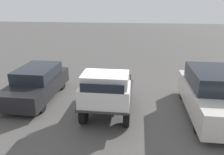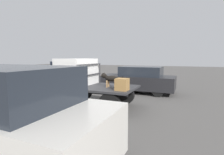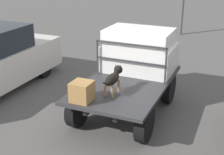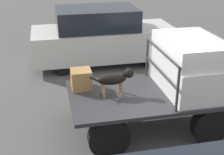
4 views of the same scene
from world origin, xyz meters
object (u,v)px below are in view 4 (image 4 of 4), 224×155
dog (116,79)px  cargo_crate (81,79)px  parked_pickup_far (102,36)px  flatbed_truck (149,102)px

dog → cargo_crate: 0.85m
dog → cargo_crate: (-0.70, 0.46, -0.15)m
cargo_crate → parked_pickup_far: (1.19, 3.85, -0.17)m
flatbed_truck → dog: bearing=176.4°
flatbed_truck → cargo_crate: cargo_crate is taller
flatbed_truck → cargo_crate: (-1.45, 0.51, 0.49)m
parked_pickup_far → cargo_crate: bearing=-114.1°
flatbed_truck → cargo_crate: 1.61m
dog → parked_pickup_far: size_ratio=0.21×
dog → cargo_crate: size_ratio=2.27×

